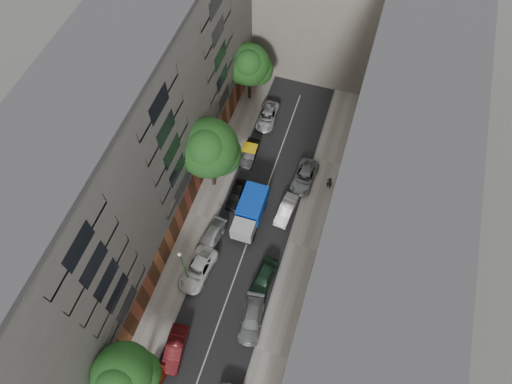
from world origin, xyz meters
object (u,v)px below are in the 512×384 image
at_px(tarp_truck, 250,212).
at_px(tree_mid, 209,150).
at_px(pedestrian, 329,183).
at_px(car_left_2, 198,270).
at_px(car_right_2, 264,277).
at_px(car_left_5, 250,153).
at_px(car_right_1, 252,319).
at_px(tree_near, 124,375).
at_px(tree_far, 250,66).
at_px(car_left_4, 236,195).
at_px(car_left_6, 267,116).
at_px(lamp_post, 183,264).
at_px(car_left_1, 175,349).
at_px(car_right_3, 286,210).
at_px(car_right_4, 304,177).
at_px(car_left_3, 211,238).

distance_m(tarp_truck, tree_mid, 7.66).
height_order(tree_mid, pedestrian, tree_mid).
bearing_deg(tree_mid, car_left_2, -78.56).
bearing_deg(tree_mid, car_right_2, -46.09).
height_order(car_left_5, car_right_1, car_right_1).
height_order(car_right_2, tree_near, tree_near).
bearing_deg(tree_far, car_right_2, -68.59).
xyz_separation_m(car_left_4, car_left_6, (0.00, 11.40, -0.01)).
relative_size(car_right_1, lamp_post, 0.73).
xyz_separation_m(car_left_1, pedestrian, (9.20, 21.07, 0.34)).
height_order(car_right_3, car_right_4, car_right_4).
distance_m(car_left_2, car_right_3, 11.10).
relative_size(car_left_2, car_left_4, 1.31).
xyz_separation_m(car_left_5, lamp_post, (-1.11, -15.86, 3.50)).
bearing_deg(lamp_post, car_right_2, 17.93).
relative_size(tarp_truck, car_right_2, 1.41).
distance_m(car_left_1, car_right_4, 22.15).
bearing_deg(tree_near, car_left_5, 86.52).
distance_m(car_left_3, car_right_4, 12.32).
bearing_deg(car_right_4, car_left_5, 173.01).
xyz_separation_m(tarp_truck, tree_near, (-4.08, -18.50, 4.08)).
bearing_deg(car_left_3, car_left_6, 94.74).
distance_m(car_left_2, tree_mid, 11.74).
height_order(car_left_2, car_right_2, car_right_2).
distance_m(car_left_6, tree_mid, 12.54).
relative_size(car_left_4, lamp_post, 0.59).
bearing_deg(car_left_4, lamp_post, -98.32).
distance_m(car_left_4, tree_far, 15.01).
bearing_deg(car_right_1, tree_far, 101.30).
relative_size(car_left_1, car_left_5, 1.07).
bearing_deg(lamp_post, car_left_2, 60.60).
distance_m(car_left_3, car_right_1, 9.28).
xyz_separation_m(car_left_1, car_left_5, (-0.29, 22.40, -0.05)).
height_order(car_left_2, car_right_4, car_left_2).
bearing_deg(tree_near, car_right_3, 69.78).
bearing_deg(tree_far, car_left_3, -83.60).
height_order(tarp_truck, car_left_6, tarp_truck).
xyz_separation_m(car_left_5, car_right_4, (6.69, -1.20, -0.00)).
relative_size(car_left_4, car_right_4, 0.81).
xyz_separation_m(car_right_4, lamp_post, (-7.80, -14.66, 3.50)).
bearing_deg(car_right_1, lamp_post, 157.65).
relative_size(tarp_truck, tree_far, 0.74).
xyz_separation_m(tarp_truck, car_right_3, (3.42, 1.86, -0.85)).
xyz_separation_m(tarp_truck, pedestrian, (7.00, 6.27, -0.45)).
bearing_deg(car_left_5, car_left_6, 84.47).
bearing_deg(tree_far, car_right_4, -45.34).
bearing_deg(car_left_6, car_left_2, -95.74).
bearing_deg(tarp_truck, car_left_3, -130.14).
height_order(car_left_5, tree_far, tree_far).
distance_m(tarp_truck, car_right_2, 6.94).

